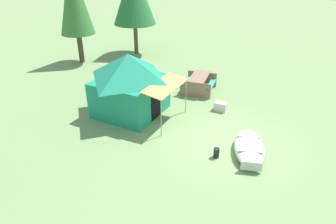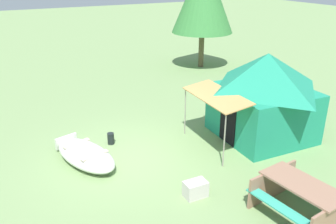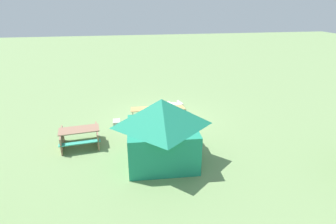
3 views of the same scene
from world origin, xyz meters
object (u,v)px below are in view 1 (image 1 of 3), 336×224
beached_rowboat (249,148)px  fuel_can (216,153)px  canvas_cabin_tent (130,83)px  cooler_box (221,106)px  picnic_table (199,82)px

beached_rowboat → fuel_can: (-0.70, 0.96, -0.05)m
beached_rowboat → canvas_cabin_tent: 5.51m
cooler_box → beached_rowboat: bearing=-146.1°
beached_rowboat → cooler_box: size_ratio=4.75×
fuel_can → cooler_box: bearing=14.2°
canvas_cabin_tent → picnic_table: bearing=-29.1°
cooler_box → canvas_cabin_tent: bearing=117.1°
canvas_cabin_tent → fuel_can: canvas_cabin_tent is taller
beached_rowboat → canvas_cabin_tent: (0.92, 5.31, 1.13)m
fuel_can → canvas_cabin_tent: bearing=69.5°
canvas_cabin_tent → cooler_box: bearing=-62.9°
beached_rowboat → cooler_box: bearing=33.9°
canvas_cabin_tent → cooler_box: (1.78, -3.49, -1.17)m
cooler_box → fuel_can: bearing=-165.8°
beached_rowboat → picnic_table: size_ratio=1.34×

